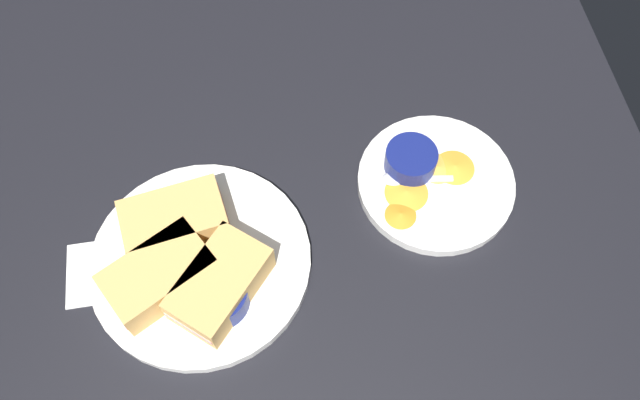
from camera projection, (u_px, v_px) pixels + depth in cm
name	position (u px, v px, depth cm)	size (l,w,h in cm)	color
ground_plane	(275.00, 241.00, 87.55)	(110.00, 110.00, 3.00)	black
plate_sandwich_main	(201.00, 261.00, 83.66)	(28.69, 28.69, 1.60)	white
sandwich_half_near	(175.00, 220.00, 82.93)	(14.32, 9.85, 4.80)	tan
sandwich_half_far	(159.00, 276.00, 79.30)	(15.06, 13.16, 4.80)	tan
sandwich_half_extra	(220.00, 284.00, 78.77)	(14.12, 14.87, 4.80)	tan
ramekin_dark_sauce	(218.00, 296.00, 78.54)	(7.64, 7.64, 3.58)	navy
spoon_by_dark_ramekin	(191.00, 268.00, 81.99)	(6.78, 8.99, 0.80)	silver
plate_chips_companion	(436.00, 183.00, 89.30)	(21.71, 21.71, 1.60)	white
ramekin_light_gravy	(411.00, 159.00, 88.13)	(7.16, 7.16, 3.21)	navy
spoon_by_gravy_ramekin	(403.00, 179.00, 88.24)	(9.96, 2.72, 0.80)	silver
plantain_chip_scatter	(427.00, 182.00, 88.07)	(15.48, 12.43, 0.60)	gold
paper_napkin_folded	(109.00, 270.00, 83.72)	(11.00, 9.00, 0.40)	white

